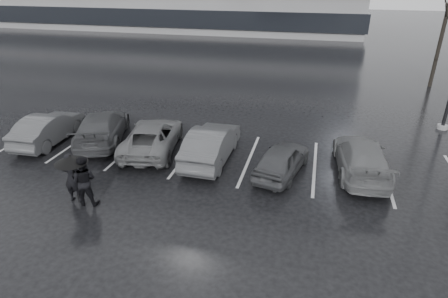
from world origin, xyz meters
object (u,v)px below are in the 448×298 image
car_main (282,159)px  car_west_c (102,127)px  pedestrian_left (73,178)px  car_west_b (152,137)px  car_east (362,157)px  car_west_a (211,144)px  tree_north (444,24)px  car_west_d (48,128)px  pedestrian_right (84,181)px

car_main → car_west_c: 8.78m
car_west_c → pedestrian_left: (1.82, -4.96, 0.22)m
car_west_b → car_east: bearing=170.2°
car_west_c → car_west_b: bearing=153.5°
car_west_a → car_west_c: car_west_a is taller
car_east → tree_north: (5.82, 14.54, 3.57)m
car_west_d → tree_north: size_ratio=0.50×
car_west_b → car_east: size_ratio=1.01×
car_main → car_west_a: 3.14m
car_west_c → car_west_d: 2.52m
car_west_d → pedestrian_left: (4.25, -4.26, 0.24)m
car_east → car_west_c: bearing=-5.5°
car_east → pedestrian_right: pedestrian_right is taller
car_east → pedestrian_left: size_ratio=2.51×
car_west_a → pedestrian_left: pedestrian_left is taller
car_west_b → car_west_d: size_ratio=1.12×
car_west_b → pedestrian_left: pedestrian_left is taller
car_west_b → tree_north: (14.86, 14.61, 3.59)m
car_west_a → tree_north: 19.43m
car_east → pedestrian_left: (-9.98, -4.66, 0.25)m
car_main → pedestrian_right: (-6.40, -3.87, 0.29)m
car_west_d → tree_north: bearing=-146.2°
car_main → car_west_b: size_ratio=0.77×
car_west_b → pedestrian_left: bearing=68.2°
car_west_c → pedestrian_right: (2.30, -5.02, 0.20)m
car_west_c → car_east: 11.81m
car_west_c → pedestrian_right: pedestrian_right is taller
pedestrian_right → car_west_b: bearing=-105.3°
tree_north → car_west_a: bearing=-128.9°
car_west_c → pedestrian_left: 5.29m
car_west_d → car_east: size_ratio=0.90×
car_east → car_west_b: bearing=-3.6°
car_west_c → pedestrian_right: bearing=95.9°
car_west_b → car_east: (9.04, 0.07, 0.02)m
car_main → tree_north: size_ratio=0.43×
car_west_a → car_west_d: size_ratio=1.07×
pedestrian_left → tree_north: (15.80, 19.20, 3.32)m
pedestrian_right → tree_north: size_ratio=0.21×
car_west_a → pedestrian_left: size_ratio=2.42×
car_main → pedestrian_left: 7.87m
car_west_a → pedestrian_left: (-3.79, -4.32, 0.19)m
car_east → car_west_d: bearing=-2.4°
car_main → pedestrian_left: size_ratio=1.95×
car_west_a → pedestrian_right: 5.49m
car_west_d → car_west_a: bearing=177.5°
car_main → car_east: 3.21m
car_main → pedestrian_right: pedestrian_right is taller
pedestrian_left → tree_north: 25.08m
car_west_b → car_west_d: bearing=-6.6°
car_main → car_west_d: (-11.13, 0.45, 0.08)m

